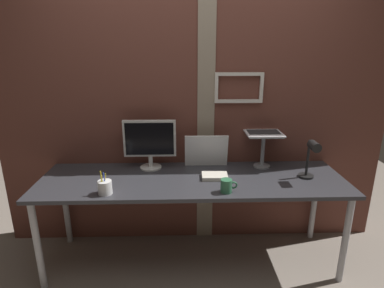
{
  "coord_description": "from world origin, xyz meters",
  "views": [
    {
      "loc": [
        -0.09,
        -2.22,
        1.75
      ],
      "look_at": [
        -0.02,
        0.16,
        1.0
      ],
      "focal_mm": 29.63,
      "sensor_mm": 36.0,
      "label": 1
    }
  ],
  "objects": [
    {
      "name": "whiteboard_panel",
      "position": [
        0.11,
        0.31,
        0.89
      ],
      "size": [
        0.36,
        0.06,
        0.28
      ],
      "primitive_type": "cube",
      "rotation": [
        0.17,
        0.0,
        0.0
      ],
      "color": "white",
      "rests_on": "desk"
    },
    {
      "name": "desk_lamp",
      "position": [
        0.88,
        0.0,
        0.95
      ],
      "size": [
        0.12,
        0.2,
        0.32
      ],
      "color": "black",
      "rests_on": "desk"
    },
    {
      "name": "laptop_stand",
      "position": [
        0.59,
        0.29,
        0.94
      ],
      "size": [
        0.28,
        0.22,
        0.29
      ],
      "color": "gray",
      "rests_on": "desk"
    },
    {
      "name": "coffee_mug",
      "position": [
        0.22,
        -0.19,
        0.8
      ],
      "size": [
        0.12,
        0.08,
        0.1
      ],
      "color": "#33724C",
      "rests_on": "desk"
    },
    {
      "name": "laptop",
      "position": [
        0.59,
        0.36,
        1.09
      ],
      "size": [
        0.3,
        0.31,
        0.21
      ],
      "color": "white",
      "rests_on": "laptop_stand"
    },
    {
      "name": "desk",
      "position": [
        -0.02,
        0.06,
        0.69
      ],
      "size": [
        2.38,
        0.7,
        0.75
      ],
      "color": "#333338",
      "rests_on": "ground_plane"
    },
    {
      "name": "brick_wall_back",
      "position": [
        0.0,
        0.47,
        1.17
      ],
      "size": [
        3.36,
        0.16,
        2.34
      ],
      "color": "brown",
      "rests_on": "ground_plane"
    },
    {
      "name": "pen_cup",
      "position": [
        -0.64,
        -0.19,
        0.8
      ],
      "size": [
        0.1,
        0.1,
        0.18
      ],
      "color": "white",
      "rests_on": "desk"
    },
    {
      "name": "ground_plane",
      "position": [
        0.0,
        0.0,
        0.0
      ],
      "size": [
        6.0,
        6.0,
        0.0
      ],
      "primitive_type": "plane",
      "color": "gray"
    },
    {
      "name": "monitor",
      "position": [
        -0.36,
        0.29,
        0.99
      ],
      "size": [
        0.43,
        0.18,
        0.41
      ],
      "color": "silver",
      "rests_on": "desk"
    },
    {
      "name": "paper_clutter_stack",
      "position": [
        0.16,
        0.06,
        0.76
      ],
      "size": [
        0.2,
        0.14,
        0.03
      ],
      "primitive_type": "cube",
      "rotation": [
        0.0,
        0.0,
        -0.02
      ],
      "color": "silver",
      "rests_on": "desk"
    }
  ]
}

